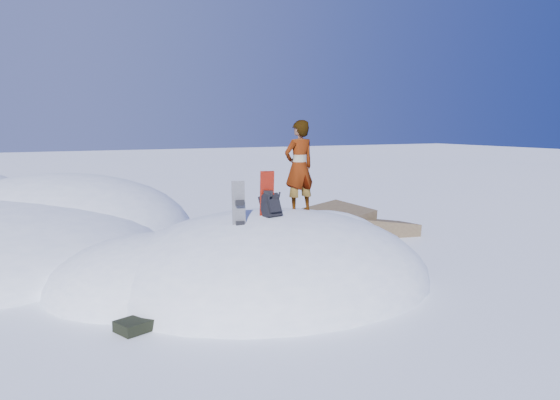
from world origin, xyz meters
name	(u,v)px	position (x,y,z in m)	size (l,w,h in m)	color
ground	(269,282)	(0.00, 0.00, 0.00)	(120.00, 120.00, 0.00)	white
snow_mound	(257,280)	(-0.17, 0.24, 0.00)	(8.00, 6.00, 3.00)	white
rock_outcrop	(340,238)	(3.72, 3.01, 0.01)	(4.68, 4.41, 1.68)	brown
snowboard_red	(267,207)	(-0.22, -0.37, 1.65)	(0.32, 0.27, 1.48)	red
snowboard_dark	(239,216)	(-0.92, -0.61, 1.57)	(0.29, 0.25, 1.34)	black
backpack	(271,206)	(-0.17, -0.44, 1.68)	(0.39, 0.49, 0.56)	black
gear_pile	(140,322)	(-3.02, -1.48, 0.11)	(0.88, 0.69, 0.23)	black
person	(299,167)	(0.83, 0.24, 2.37)	(0.73, 0.48, 1.99)	slate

